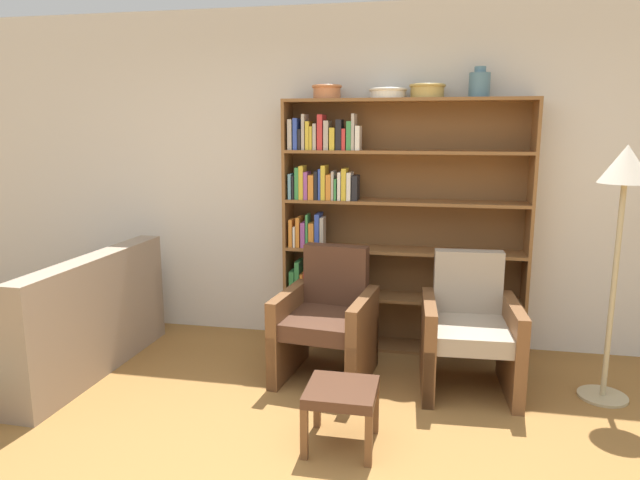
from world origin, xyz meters
TOP-DOWN VIEW (x-y plane):
  - wall_back at (0.00, 2.41)m, footprint 12.00×0.06m
  - bookshelf at (0.13, 2.23)m, footprint 1.92×0.30m
  - bowl_brass at (-0.28, 2.22)m, footprint 0.24×0.24m
  - bowl_stoneware at (0.20, 2.22)m, footprint 0.29×0.29m
  - bowl_terracotta at (0.49, 2.22)m, footprint 0.27×0.27m
  - vase_tall at (0.87, 2.22)m, footprint 0.16×0.16m
  - couch at (-2.13, 1.31)m, footprint 0.95×1.67m
  - armchair_leather at (-0.15, 1.58)m, footprint 0.71×0.75m
  - armchair_cushioned at (0.85, 1.58)m, footprint 0.67×0.71m
  - floor_lamp at (1.74, 1.58)m, footprint 0.32×0.32m
  - footstool at (0.10, 0.65)m, footprint 0.39×0.39m

SIDE VIEW (x-z plane):
  - footstool at x=0.10m, z-range 0.12..0.48m
  - couch at x=-2.13m, z-range -0.14..0.74m
  - armchair_leather at x=-0.15m, z-range -0.05..0.87m
  - armchair_cushioned at x=0.85m, z-range -0.05..0.87m
  - bookshelf at x=0.13m, z-range -0.02..1.99m
  - wall_back at x=0.00m, z-range 0.00..2.75m
  - floor_lamp at x=1.74m, z-range 0.57..2.26m
  - bowl_stoneware at x=0.20m, z-range 2.01..2.09m
  - bowl_terracotta at x=0.49m, z-range 2.02..2.12m
  - bowl_brass at x=-0.28m, z-range 2.02..2.12m
  - vase_tall at x=0.87m, z-range 1.99..2.22m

